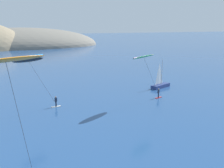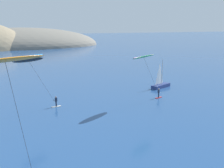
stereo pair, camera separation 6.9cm
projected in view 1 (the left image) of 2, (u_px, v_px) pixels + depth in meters
sailboat_near at (161, 84)px, 56.99m from camera, size 5.72×3.55×5.70m
kitesurfer_orange at (10, 76)px, 16.55m from camera, size 5.27×3.78×11.24m
kitesurfer_green at (145, 60)px, 43.84m from camera, size 8.13×5.74×8.13m
kitesurfer_black at (31, 65)px, 39.87m from camera, size 7.00×3.84×8.26m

